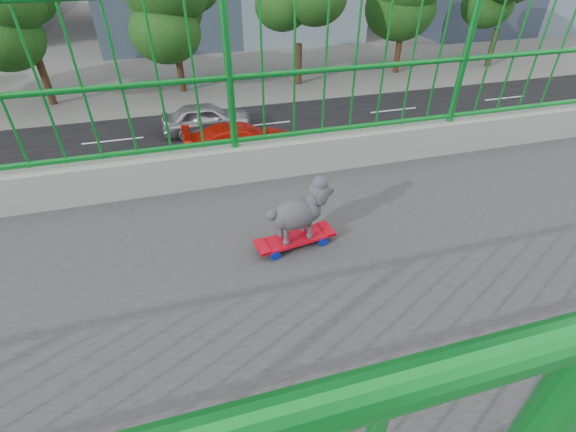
% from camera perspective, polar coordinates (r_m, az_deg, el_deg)
% --- Properties ---
extents(road, '(18.00, 90.00, 0.02)m').
position_cam_1_polar(road, '(17.34, -25.32, 1.70)').
color(road, black).
rests_on(road, ground).
extents(street_trees, '(5.30, 60.40, 7.26)m').
position_cam_1_polar(street_trees, '(27.99, -22.98, 24.97)').
color(street_trees, black).
rests_on(street_trees, ground).
extents(skateboard, '(0.23, 0.56, 0.07)m').
position_cam_1_polar(skateboard, '(2.64, 1.04, -3.38)').
color(skateboard, red).
rests_on(skateboard, footbridge).
extents(poodle, '(0.23, 0.46, 0.38)m').
position_cam_1_polar(poodle, '(2.51, 1.61, 0.74)').
color(poodle, '#2C2A2E').
rests_on(poodle, skateboard).
extents(car_2, '(2.21, 4.79, 1.33)m').
position_cam_1_polar(car_2, '(19.22, 19.48, 8.76)').
color(car_2, '#A6A6AC').
rests_on(car_2, ground).
extents(car_3, '(2.15, 5.29, 1.53)m').
position_cam_1_polar(car_3, '(19.07, -6.72, 10.74)').
color(car_3, red).
rests_on(car_3, ground).
extents(car_4, '(1.86, 4.61, 1.57)m').
position_cam_1_polar(car_4, '(21.88, -11.60, 13.65)').
color(car_4, '#A6A6AC').
rests_on(car_4, ground).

